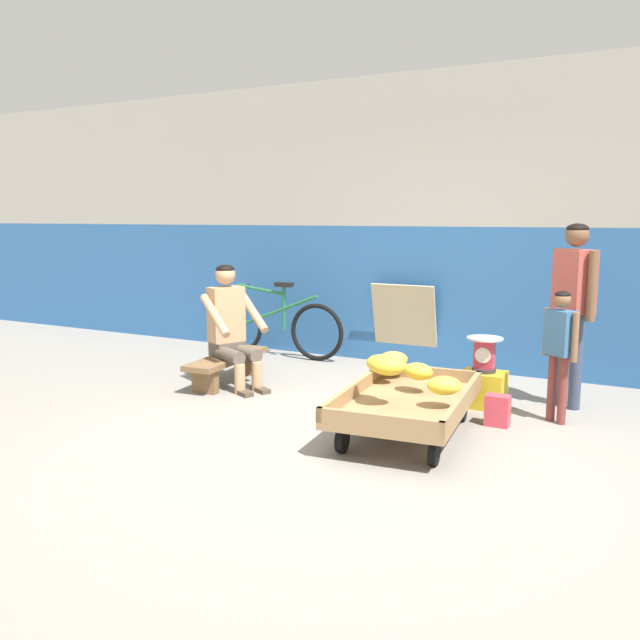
% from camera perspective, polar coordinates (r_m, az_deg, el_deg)
% --- Properties ---
extents(ground_plane, '(80.00, 80.00, 0.00)m').
position_cam_1_polar(ground_plane, '(4.63, 0.60, -11.08)').
color(ground_plane, gray).
extents(back_wall, '(16.00, 0.30, 3.05)m').
position_cam_1_polar(back_wall, '(7.07, 11.51, 8.29)').
color(back_wall, '#2D609E').
rests_on(back_wall, ground).
extents(banana_cart, '(0.97, 1.51, 0.36)m').
position_cam_1_polar(banana_cart, '(4.86, 7.54, -7.18)').
color(banana_cart, '#99754C').
rests_on(banana_cart, ground).
extents(banana_pile, '(0.92, 1.05, 0.26)m').
position_cam_1_polar(banana_pile, '(4.96, 7.05, -4.14)').
color(banana_pile, yellow).
rests_on(banana_pile, banana_cart).
extents(low_bench, '(0.38, 1.12, 0.27)m').
position_cam_1_polar(low_bench, '(6.37, -8.03, -3.70)').
color(low_bench, brown).
rests_on(low_bench, ground).
extents(vendor_seated, '(0.74, 0.63, 1.14)m').
position_cam_1_polar(vendor_seated, '(6.23, -7.72, -0.53)').
color(vendor_seated, tan).
rests_on(vendor_seated, ground).
extents(plastic_crate, '(0.36, 0.28, 0.30)m').
position_cam_1_polar(plastic_crate, '(5.72, 13.93, -5.84)').
color(plastic_crate, gold).
rests_on(plastic_crate, ground).
extents(weighing_scale, '(0.30, 0.30, 0.29)m').
position_cam_1_polar(weighing_scale, '(5.65, 14.04, -2.87)').
color(weighing_scale, '#28282D').
rests_on(weighing_scale, plastic_crate).
extents(bicycle_near_left, '(1.66, 0.48, 0.86)m').
position_cam_1_polar(bicycle_near_left, '(7.50, -3.81, -0.52)').
color(bicycle_near_left, black).
rests_on(bicycle_near_left, ground).
extents(sign_board, '(0.70, 0.24, 0.88)m').
position_cam_1_polar(sign_board, '(7.12, 7.33, -0.40)').
color(sign_board, '#C6B289').
rests_on(sign_board, ground).
extents(customer_adult, '(0.37, 0.37, 1.53)m').
position_cam_1_polar(customer_adult, '(5.80, 21.09, 2.08)').
color(customer_adult, '#38425B').
rests_on(customer_adult, ground).
extents(customer_child, '(0.28, 0.23, 1.03)m').
position_cam_1_polar(customer_child, '(5.36, 20.04, -1.79)').
color(customer_child, brown).
rests_on(customer_child, ground).
extents(shopping_bag, '(0.18, 0.12, 0.24)m').
position_cam_1_polar(shopping_bag, '(5.25, 15.11, -7.57)').
color(shopping_bag, '#D13D4C').
rests_on(shopping_bag, ground).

